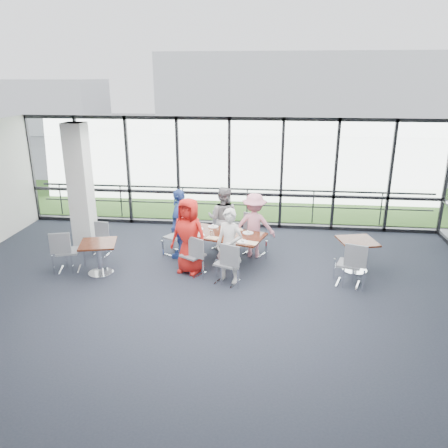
# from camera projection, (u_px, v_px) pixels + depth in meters

# --- Properties ---
(floor) EXTENTS (12.00, 10.00, 0.02)m
(floor) POSITION_uv_depth(u_px,v_px,m) (204.00, 310.00, 8.39)
(floor) COLOR #202631
(floor) RESTS_ON ground
(ceiling) EXTENTS (12.00, 10.00, 0.04)m
(ceiling) POSITION_uv_depth(u_px,v_px,m) (201.00, 143.00, 7.36)
(ceiling) COLOR white
(ceiling) RESTS_ON ground
(curtain_wall_back) EXTENTS (12.00, 0.10, 3.20)m
(curtain_wall_back) POSITION_uv_depth(u_px,v_px,m) (229.00, 173.00, 12.58)
(curtain_wall_back) COLOR white
(curtain_wall_back) RESTS_ON ground
(structural_column) EXTENTS (0.50, 0.50, 3.20)m
(structural_column) POSITION_uv_depth(u_px,v_px,m) (81.00, 187.00, 11.07)
(structural_column) COLOR silver
(structural_column) RESTS_ON ground
(apron) EXTENTS (80.00, 70.00, 0.02)m
(apron) POSITION_uv_depth(u_px,v_px,m) (241.00, 187.00, 17.81)
(apron) COLOR gray
(apron) RESTS_ON ground
(grass_strip) EXTENTS (80.00, 5.00, 0.01)m
(grass_strip) POSITION_uv_depth(u_px,v_px,m) (237.00, 199.00, 15.91)
(grass_strip) COLOR #355C21
(grass_strip) RESTS_ON ground
(hangar_main) EXTENTS (24.00, 10.00, 6.00)m
(hangar_main) POSITION_uv_depth(u_px,v_px,m) (307.00, 91.00, 37.12)
(hangar_main) COLOR silver
(hangar_main) RESTS_ON ground
(hangar_aux) EXTENTS (10.00, 6.00, 4.00)m
(hangar_aux) POSITION_uv_depth(u_px,v_px,m) (39.00, 105.00, 35.94)
(hangar_aux) COLOR silver
(hangar_aux) RESTS_ON ground
(guard_rail) EXTENTS (12.00, 0.06, 0.06)m
(guard_rail) POSITION_uv_depth(u_px,v_px,m) (231.00, 204.00, 13.50)
(guard_rail) COLOR #2D2D33
(guard_rail) RESTS_ON ground
(main_table) EXTENTS (2.00, 1.48, 0.75)m
(main_table) POSITION_uv_depth(u_px,v_px,m) (225.00, 240.00, 10.28)
(main_table) COLOR #36150A
(main_table) RESTS_ON ground
(side_table_left) EXTENTS (0.94, 0.94, 0.75)m
(side_table_left) POSITION_uv_depth(u_px,v_px,m) (98.00, 248.00, 9.74)
(side_table_left) COLOR #36150A
(side_table_left) RESTS_ON ground
(side_table_right) EXTENTS (0.94, 0.94, 0.75)m
(side_table_right) POSITION_uv_depth(u_px,v_px,m) (357.00, 246.00, 9.89)
(side_table_right) COLOR #36150A
(side_table_right) RESTS_ON ground
(diner_near_left) EXTENTS (0.99, 0.80, 1.74)m
(diner_near_left) POSITION_uv_depth(u_px,v_px,m) (189.00, 236.00, 9.76)
(diner_near_left) COLOR red
(diner_near_left) RESTS_ON ground
(diner_near_right) EXTENTS (0.72, 0.62, 1.64)m
(diner_near_right) POSITION_uv_depth(u_px,v_px,m) (229.00, 246.00, 9.32)
(diner_near_right) COLOR silver
(diner_near_right) RESTS_ON ground
(diner_far_left) EXTENTS (0.87, 0.61, 1.66)m
(diner_far_left) POSITION_uv_depth(u_px,v_px,m) (223.00, 219.00, 11.07)
(diner_far_left) COLOR gray
(diner_far_left) RESTS_ON ground
(diner_far_right) EXTENTS (1.07, 0.60, 1.60)m
(diner_far_right) POSITION_uv_depth(u_px,v_px,m) (254.00, 225.00, 10.66)
(diner_far_right) COLOR pink
(diner_far_right) RESTS_ON ground
(diner_end) EXTENTS (0.71, 1.09, 1.73)m
(diner_end) POSITION_uv_depth(u_px,v_px,m) (180.00, 223.00, 10.61)
(diner_end) COLOR #3150A5
(diner_end) RESTS_ON ground
(chair_main_nl) EXTENTS (0.61, 0.61, 0.91)m
(chair_main_nl) POSITION_uv_depth(u_px,v_px,m) (193.00, 255.00, 9.78)
(chair_main_nl) COLOR gray
(chair_main_nl) RESTS_ON ground
(chair_main_nr) EXTENTS (0.59, 0.59, 0.93)m
(chair_main_nr) POSITION_uv_depth(u_px,v_px,m) (227.00, 263.00, 9.34)
(chair_main_nr) COLOR gray
(chair_main_nr) RESTS_ON ground
(chair_main_fl) EXTENTS (0.61, 0.61, 0.92)m
(chair_main_fl) POSITION_uv_depth(u_px,v_px,m) (223.00, 232.00, 11.22)
(chair_main_fl) COLOR gray
(chair_main_fl) RESTS_ON ground
(chair_main_fr) EXTENTS (0.65, 0.65, 0.98)m
(chair_main_fr) POSITION_uv_depth(u_px,v_px,m) (255.00, 236.00, 10.87)
(chair_main_fr) COLOR gray
(chair_main_fr) RESTS_ON ground
(chair_main_end) EXTENTS (0.62, 0.62, 0.94)m
(chair_main_end) POSITION_uv_depth(u_px,v_px,m) (176.00, 237.00, 10.86)
(chair_main_end) COLOR gray
(chair_main_end) RESTS_ON ground
(chair_spare_la) EXTENTS (0.58, 0.58, 0.96)m
(chair_spare_la) POSITION_uv_depth(u_px,v_px,m) (68.00, 251.00, 9.94)
(chair_spare_la) COLOR gray
(chair_spare_la) RESTS_ON ground
(chair_spare_lb) EXTENTS (0.41, 0.41, 0.79)m
(chair_spare_lb) POSITION_uv_depth(u_px,v_px,m) (100.00, 240.00, 10.85)
(chair_spare_lb) COLOR gray
(chair_spare_lb) RESTS_ON ground
(chair_spare_r) EXTENTS (0.60, 0.60, 0.97)m
(chair_spare_r) POSITION_uv_depth(u_px,v_px,m) (349.00, 264.00, 9.25)
(chair_spare_r) COLOR gray
(chair_spare_r) RESTS_ON ground
(plate_nl) EXTENTS (0.24, 0.24, 0.01)m
(plate_nl) POSITION_uv_depth(u_px,v_px,m) (200.00, 235.00, 10.14)
(plate_nl) COLOR white
(plate_nl) RESTS_ON main_table
(plate_nr) EXTENTS (0.25, 0.25, 0.01)m
(plate_nr) POSITION_uv_depth(u_px,v_px,m) (242.00, 242.00, 9.74)
(plate_nr) COLOR white
(plate_nr) RESTS_ON main_table
(plate_fl) EXTENTS (0.26, 0.26, 0.01)m
(plate_fl) POSITION_uv_depth(u_px,v_px,m) (213.00, 227.00, 10.72)
(plate_fl) COLOR white
(plate_fl) RESTS_ON main_table
(plate_fr) EXTENTS (0.26, 0.26, 0.01)m
(plate_fr) POSITION_uv_depth(u_px,v_px,m) (248.00, 233.00, 10.29)
(plate_fr) COLOR white
(plate_fr) RESTS_ON main_table
(plate_end) EXTENTS (0.27, 0.27, 0.01)m
(plate_end) POSITION_uv_depth(u_px,v_px,m) (198.00, 229.00, 10.55)
(plate_end) COLOR white
(plate_end) RESTS_ON main_table
(tumbler_a) EXTENTS (0.07, 0.07, 0.14)m
(tumbler_a) POSITION_uv_depth(u_px,v_px,m) (211.00, 233.00, 10.08)
(tumbler_a) COLOR white
(tumbler_a) RESTS_ON main_table
(tumbler_b) EXTENTS (0.07, 0.07, 0.15)m
(tumbler_b) POSITION_uv_depth(u_px,v_px,m) (231.00, 235.00, 9.99)
(tumbler_b) COLOR white
(tumbler_b) RESTS_ON main_table
(tumbler_c) EXTENTS (0.07, 0.07, 0.14)m
(tumbler_c) POSITION_uv_depth(u_px,v_px,m) (231.00, 228.00, 10.43)
(tumbler_c) COLOR white
(tumbler_c) RESTS_ON main_table
(tumbler_d) EXTENTS (0.07, 0.07, 0.13)m
(tumbler_d) POSITION_uv_depth(u_px,v_px,m) (198.00, 230.00, 10.30)
(tumbler_d) COLOR white
(tumbler_d) RESTS_ON main_table
(menu_a) EXTENTS (0.33, 0.28, 0.00)m
(menu_a) POSITION_uv_depth(u_px,v_px,m) (213.00, 238.00, 10.00)
(menu_a) COLOR white
(menu_a) RESTS_ON main_table
(menu_b) EXTENTS (0.38, 0.31, 0.00)m
(menu_b) POSITION_uv_depth(u_px,v_px,m) (250.00, 243.00, 9.70)
(menu_b) COLOR white
(menu_b) RESTS_ON main_table
(menu_c) EXTENTS (0.34, 0.28, 0.00)m
(menu_c) POSITION_uv_depth(u_px,v_px,m) (236.00, 229.00, 10.54)
(menu_c) COLOR white
(menu_c) RESTS_ON main_table
(condiment_caddy) EXTENTS (0.10, 0.07, 0.04)m
(condiment_caddy) POSITION_uv_depth(u_px,v_px,m) (229.00, 233.00, 10.22)
(condiment_caddy) COLOR black
(condiment_caddy) RESTS_ON main_table
(ketchup_bottle) EXTENTS (0.06, 0.06, 0.18)m
(ketchup_bottle) POSITION_uv_depth(u_px,v_px,m) (226.00, 230.00, 10.24)
(ketchup_bottle) COLOR maroon
(ketchup_bottle) RESTS_ON main_table
(green_bottle) EXTENTS (0.05, 0.05, 0.20)m
(green_bottle) POSITION_uv_depth(u_px,v_px,m) (231.00, 230.00, 10.20)
(green_bottle) COLOR #136920
(green_bottle) RESTS_ON main_table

